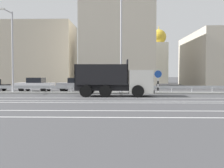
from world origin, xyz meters
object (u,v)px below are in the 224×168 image
object	(u,v)px
median_road_sign	(158,81)
parked_car_2	(36,85)
street_lamp_1	(12,48)
church_tower	(159,57)
street_lamp_2	(121,40)
parked_car_3	(75,85)
dump_truck	(123,83)

from	to	relation	value
median_road_sign	parked_car_2	xyz separation A→B (m)	(-13.47, 3.64, -0.49)
street_lamp_1	church_tower	xyz separation A→B (m)	(19.37, 30.94, 1.07)
street_lamp_1	street_lamp_2	world-z (taller)	street_lamp_2
median_road_sign	parked_car_3	distance (m)	9.32
parked_car_2	church_tower	distance (m)	33.06
parked_car_3	street_lamp_2	bearing A→B (deg)	-122.88
parked_car_3	church_tower	xyz separation A→B (m)	(13.52, 27.70, 4.90)
median_road_sign	parked_car_3	size ratio (longest dim) A/B	0.59
dump_truck	street_lamp_1	size ratio (longest dim) A/B	0.84
dump_truck	parked_car_3	xyz separation A→B (m)	(-5.25, 5.99, -0.44)
median_road_sign	street_lamp_2	bearing A→B (deg)	-175.36
street_lamp_2	church_tower	xyz separation A→B (m)	(8.41, 31.10, 0.31)
street_lamp_2	median_road_sign	bearing A→B (deg)	4.64
street_lamp_2	parked_car_3	distance (m)	7.66
dump_truck	street_lamp_2	world-z (taller)	street_lamp_2
street_lamp_2	church_tower	size ratio (longest dim) A/B	0.79
street_lamp_1	parked_car_2	size ratio (longest dim) A/B	1.94
dump_truck	church_tower	bearing A→B (deg)	166.33
street_lamp_1	median_road_sign	bearing A→B (deg)	0.56
church_tower	parked_car_2	bearing A→B (deg)	-123.84
parked_car_3	median_road_sign	bearing A→B (deg)	-108.72
median_road_sign	parked_car_3	world-z (taller)	median_road_sign
median_road_sign	street_lamp_1	size ratio (longest dim) A/B	0.29
dump_truck	median_road_sign	world-z (taller)	dump_truck
street_lamp_1	church_tower	size ratio (longest dim) A/B	0.66
parked_car_3	church_tower	bearing A→B (deg)	-25.32
dump_truck	street_lamp_1	distance (m)	11.92
median_road_sign	street_lamp_2	xyz separation A→B (m)	(-3.67, -0.30, 4.10)
parked_car_2	parked_car_3	xyz separation A→B (m)	(4.69, -0.54, -0.01)
parked_car_2	church_tower	world-z (taller)	church_tower
dump_truck	street_lamp_1	world-z (taller)	street_lamp_1
dump_truck	church_tower	xyz separation A→B (m)	(8.27, 33.69, 4.46)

